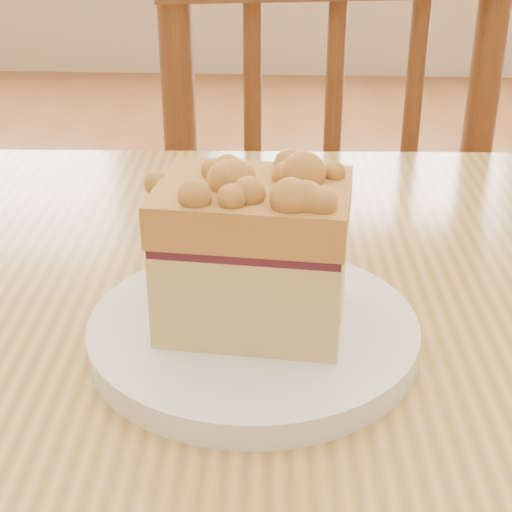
# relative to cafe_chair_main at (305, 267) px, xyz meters

# --- Properties ---
(cafe_chair_main) EXTENTS (0.50, 0.50, 0.96)m
(cafe_chair_main) POSITION_rel_cafe_chair_main_xyz_m (0.00, 0.00, 0.00)
(cafe_chair_main) COLOR #5D3019
(cafe_chair_main) RESTS_ON ground
(plate) EXTENTS (0.20, 0.20, 0.02)m
(plate) POSITION_rel_cafe_chair_main_xyz_m (-0.04, -0.62, 0.27)
(plate) COLOR white
(plate) RESTS_ON cafe_table_main
(cake_slice) EXTENTS (0.12, 0.09, 0.11)m
(cake_slice) POSITION_rel_cafe_chair_main_xyz_m (-0.04, -0.62, 0.33)
(cake_slice) COLOR tan
(cake_slice) RESTS_ON plate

